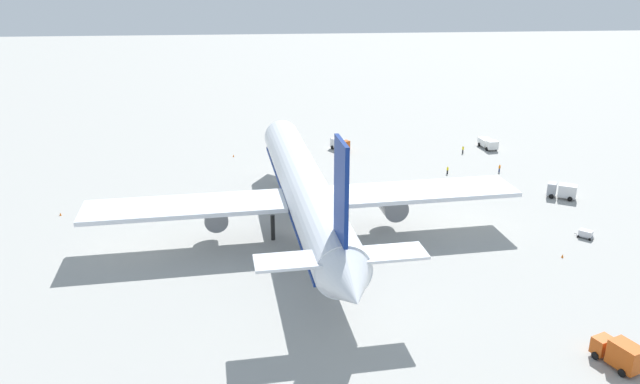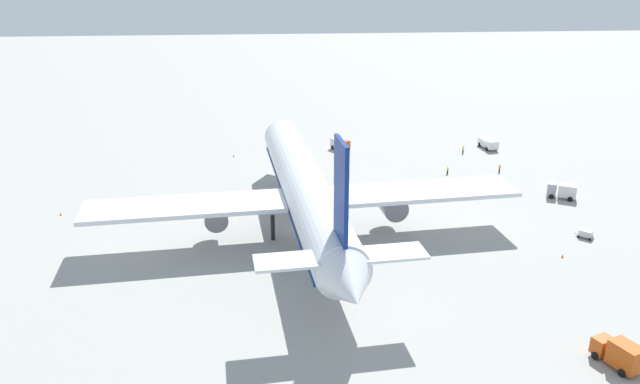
# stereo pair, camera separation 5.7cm
# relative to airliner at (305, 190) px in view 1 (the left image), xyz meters

# --- Properties ---
(ground_plane) EXTENTS (600.00, 600.00, 0.00)m
(ground_plane) POSITION_rel_airliner_xyz_m (1.15, 0.16, -7.52)
(ground_plane) COLOR #9E9E99
(airliner) EXTENTS (74.28, 69.38, 23.32)m
(airliner) POSITION_rel_airliner_xyz_m (0.00, 0.00, 0.00)
(airliner) COLOR silver
(airliner) RESTS_ON ground
(service_truck_0) EXTENTS (5.44, 4.45, 2.66)m
(service_truck_0) POSITION_rel_airliner_xyz_m (46.71, -11.42, -6.05)
(service_truck_0) COLOR #BF4C14
(service_truck_0) RESTS_ON ground
(service_truck_1) EXTENTS (5.87, 4.06, 3.24)m
(service_truck_1) POSITION_rel_airliner_xyz_m (-39.11, -31.72, -5.83)
(service_truck_1) COLOR #BF4C14
(service_truck_1) RESTS_ON ground
(service_truck_2) EXTENTS (6.42, 3.28, 2.37)m
(service_truck_2) POSITION_rel_airliner_xyz_m (44.92, -46.92, -6.25)
(service_truck_2) COLOR white
(service_truck_2) RESTS_ON ground
(service_truck_3) EXTENTS (4.40, 5.51, 2.79)m
(service_truck_3) POSITION_rel_airliner_xyz_m (11.19, -49.24, -5.95)
(service_truck_3) COLOR #999EA5
(service_truck_3) RESTS_ON ground
(baggage_cart_0) EXTENTS (2.66, 2.69, 1.29)m
(baggage_cart_0) POSITION_rel_airliner_xyz_m (-6.31, -44.96, -6.81)
(baggage_cart_0) COLOR gray
(baggage_cart_0) RESTS_ON ground
(ground_worker_0) EXTENTS (0.53, 0.53, 1.77)m
(ground_worker_0) POSITION_rel_airliner_xyz_m (41.46, -39.69, -6.62)
(ground_worker_0) COLOR black
(ground_worker_0) RESTS_ON ground
(ground_worker_1) EXTENTS (0.49, 0.49, 1.71)m
(ground_worker_1) POSITION_rel_airliner_xyz_m (27.28, -43.16, -6.66)
(ground_worker_1) COLOR navy
(ground_worker_1) RESTS_ON ground
(ground_worker_2) EXTENTS (0.53, 0.53, 1.63)m
(ground_worker_2) POSITION_rel_airliner_xyz_m (27.22, -31.86, -6.70)
(ground_worker_2) COLOR black
(ground_worker_2) RESTS_ON ground
(traffic_cone_1) EXTENTS (0.36, 0.36, 0.55)m
(traffic_cone_1) POSITION_rel_airliner_xyz_m (43.52, 13.57, -7.25)
(traffic_cone_1) COLOR orange
(traffic_cone_1) RESTS_ON ground
(traffic_cone_3) EXTENTS (0.36, 0.36, 0.55)m
(traffic_cone_3) POSITION_rel_airliner_xyz_m (-12.84, -37.99, -7.25)
(traffic_cone_3) COLOR orange
(traffic_cone_3) RESTS_ON ground
(traffic_cone_4) EXTENTS (0.36, 0.36, 0.55)m
(traffic_cone_4) POSITION_rel_airliner_xyz_m (11.12, 42.56, -7.25)
(traffic_cone_4) COLOR orange
(traffic_cone_4) RESTS_ON ground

